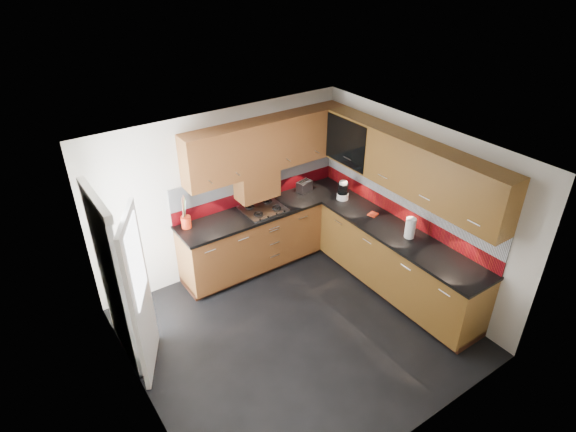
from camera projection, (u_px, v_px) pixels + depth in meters
room at (298, 232)px, 5.31m from camera, size 4.00×3.80×2.64m
base_cabinets at (329, 250)px, 6.88m from camera, size 2.70×3.20×0.95m
countertop at (330, 221)px, 6.62m from camera, size 2.72×3.22×0.04m
backsplash at (333, 192)px, 6.74m from camera, size 2.70×3.20×0.54m
upper_cabinets at (340, 155)px, 6.29m from camera, size 2.50×3.20×0.72m
extractor_hood at (257, 184)px, 6.80m from camera, size 0.60×0.33×0.40m
glass_cabinet at (354, 139)px, 6.71m from camera, size 0.32×0.80×0.66m
back_door at (124, 288)px, 5.21m from camera, size 0.42×1.19×2.04m
gas_hob at (264, 209)px, 6.85m from camera, size 0.59×0.52×0.05m
utensil_pot at (186, 221)px, 6.40m from camera, size 0.13×0.13×0.47m
toaster at (304, 186)px, 7.31m from camera, size 0.26×0.19×0.17m
food_processor at (343, 191)px, 7.07m from camera, size 0.17×0.17×0.29m
paper_towel at (410, 228)px, 6.18m from camera, size 0.15×0.15×0.28m
orange_cloth at (373, 214)px, 6.73m from camera, size 0.16×0.15×0.01m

